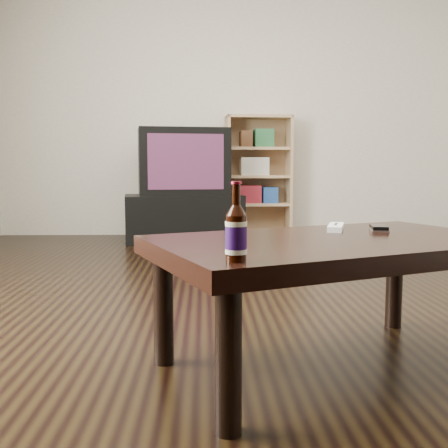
{
  "coord_description": "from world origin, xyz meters",
  "views": [
    {
      "loc": [
        -0.46,
        -2.29,
        0.67
      ],
      "look_at": [
        -0.42,
        -1.01,
        0.53
      ],
      "focal_mm": 42.0,
      "sensor_mm": 36.0,
      "label": 1
    }
  ],
  "objects_px": {
    "bookshelf": "(257,174)",
    "beer_bottle": "(236,234)",
    "tv_stand": "(184,218)",
    "tv": "(183,162)",
    "coffee_table": "(334,255)",
    "remote": "(336,227)",
    "phone": "(379,228)"
  },
  "relations": [
    {
      "from": "coffee_table",
      "to": "beer_bottle",
      "type": "distance_m",
      "value": 0.56
    },
    {
      "from": "bookshelf",
      "to": "phone",
      "type": "distance_m",
      "value": 3.27
    },
    {
      "from": "remote",
      "to": "beer_bottle",
      "type": "bearing_deg",
      "value": -105.03
    },
    {
      "from": "tv",
      "to": "beer_bottle",
      "type": "xyz_separation_m",
      "value": [
        0.27,
        -3.55,
        -0.22
      ]
    },
    {
      "from": "tv",
      "to": "remote",
      "type": "bearing_deg",
      "value": -84.93
    },
    {
      "from": "tv_stand",
      "to": "bookshelf",
      "type": "distance_m",
      "value": 0.88
    },
    {
      "from": "beer_bottle",
      "to": "phone",
      "type": "distance_m",
      "value": 0.84
    },
    {
      "from": "bookshelf",
      "to": "beer_bottle",
      "type": "distance_m",
      "value": 3.91
    },
    {
      "from": "phone",
      "to": "beer_bottle",
      "type": "bearing_deg",
      "value": -121.92
    },
    {
      "from": "beer_bottle",
      "to": "phone",
      "type": "bearing_deg",
      "value": 47.56
    },
    {
      "from": "bookshelf",
      "to": "remote",
      "type": "relative_size",
      "value": 6.08
    },
    {
      "from": "tv",
      "to": "coffee_table",
      "type": "relative_size",
      "value": 0.64
    },
    {
      "from": "beer_bottle",
      "to": "remote",
      "type": "distance_m",
      "value": 0.77
    },
    {
      "from": "tv_stand",
      "to": "bookshelf",
      "type": "relative_size",
      "value": 0.9
    },
    {
      "from": "tv_stand",
      "to": "tv",
      "type": "height_order",
      "value": "tv"
    },
    {
      "from": "remote",
      "to": "tv_stand",
      "type": "bearing_deg",
      "value": 120.82
    },
    {
      "from": "coffee_table",
      "to": "remote",
      "type": "relative_size",
      "value": 6.96
    },
    {
      "from": "phone",
      "to": "remote",
      "type": "bearing_deg",
      "value": -179.74
    },
    {
      "from": "beer_bottle",
      "to": "phone",
      "type": "xyz_separation_m",
      "value": [
        0.57,
        0.62,
        -0.06
      ]
    },
    {
      "from": "coffee_table",
      "to": "beer_bottle",
      "type": "xyz_separation_m",
      "value": [
        -0.35,
        -0.42,
        0.13
      ]
    },
    {
      "from": "bookshelf",
      "to": "beer_bottle",
      "type": "xyz_separation_m",
      "value": [
        -0.44,
        -3.88,
        -0.1
      ]
    },
    {
      "from": "tv",
      "to": "beer_bottle",
      "type": "height_order",
      "value": "tv"
    },
    {
      "from": "coffee_table",
      "to": "tv",
      "type": "bearing_deg",
      "value": 101.29
    },
    {
      "from": "tv_stand",
      "to": "bookshelf",
      "type": "bearing_deg",
      "value": 16.59
    },
    {
      "from": "bookshelf",
      "to": "phone",
      "type": "relative_size",
      "value": 9.44
    },
    {
      "from": "tv",
      "to": "tv_stand",
      "type": "bearing_deg",
      "value": 90.0
    },
    {
      "from": "bookshelf",
      "to": "remote",
      "type": "distance_m",
      "value": 3.24
    },
    {
      "from": "bookshelf",
      "to": "beer_bottle",
      "type": "bearing_deg",
      "value": -100.16
    },
    {
      "from": "coffee_table",
      "to": "remote",
      "type": "xyz_separation_m",
      "value": [
        0.06,
        0.23,
        0.07
      ]
    },
    {
      "from": "tv",
      "to": "phone",
      "type": "distance_m",
      "value": 3.06
    },
    {
      "from": "remote",
      "to": "tv",
      "type": "bearing_deg",
      "value": 120.83
    },
    {
      "from": "beer_bottle",
      "to": "phone",
      "type": "height_order",
      "value": "beer_bottle"
    }
  ]
}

